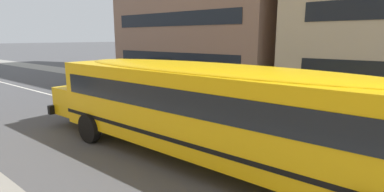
{
  "coord_description": "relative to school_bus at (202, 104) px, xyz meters",
  "views": [
    {
      "loc": [
        3.45,
        -8.72,
        3.69
      ],
      "look_at": [
        -2.87,
        -0.98,
        1.69
      ],
      "focal_mm": 27.51,
      "sensor_mm": 36.0,
      "label": 1
    }
  ],
  "objects": [
    {
      "name": "ground_plane",
      "position": [
        1.66,
        1.97,
        -1.76
      ],
      "size": [
        400.0,
        400.0,
        0.0
      ],
      "primitive_type": "plane",
      "color": "#4C4C4F"
    },
    {
      "name": "sidewalk_far",
      "position": [
        1.66,
        9.69,
        -1.75
      ],
      "size": [
        120.0,
        3.0,
        0.01
      ],
      "primitive_type": "cube",
      "color": "gray",
      "rests_on": "ground_plane"
    },
    {
      "name": "lane_centreline",
      "position": [
        1.66,
        1.97,
        -1.76
      ],
      "size": [
        110.0,
        0.16,
        0.01
      ],
      "primitive_type": "cube",
      "color": "silver",
      "rests_on": "ground_plane"
    },
    {
      "name": "school_bus",
      "position": [
        0.0,
        0.0,
        0.0
      ],
      "size": [
        13.26,
        3.13,
        2.96
      ],
      "rotation": [
        0.0,
        0.0,
        3.15
      ],
      "color": "yellow",
      "rests_on": "ground_plane"
    },
    {
      "name": "parked_car_silver_beside_sign",
      "position": [
        -10.47,
        7.0,
        -0.91
      ],
      "size": [
        3.9,
        1.88,
        1.64
      ],
      "rotation": [
        0.0,
        0.0,
        0.0
      ],
      "color": "#B7BABF",
      "rests_on": "ground_plane"
    },
    {
      "name": "parked_car_black_near_corner",
      "position": [
        -16.98,
        6.97,
        -0.91
      ],
      "size": [
        3.91,
        1.89,
        1.64
      ],
      "rotation": [
        0.0,
        0.0,
        0.0
      ],
      "color": "black",
      "rests_on": "ground_plane"
    }
  ]
}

